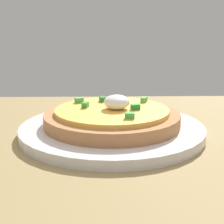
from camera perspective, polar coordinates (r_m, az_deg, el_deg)
name	(u,v)px	position (r cm, az deg, el deg)	size (l,w,h in cm)	color
dining_table	(168,161)	(44.61, 9.45, -8.22)	(95.85, 70.58, 2.24)	#957D4D
plate	(112,129)	(50.74, 0.00, -2.97)	(27.47, 27.47, 1.43)	silver
pizza	(112,117)	(50.18, 0.02, -0.81)	(20.15, 20.15, 4.63)	#B57949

